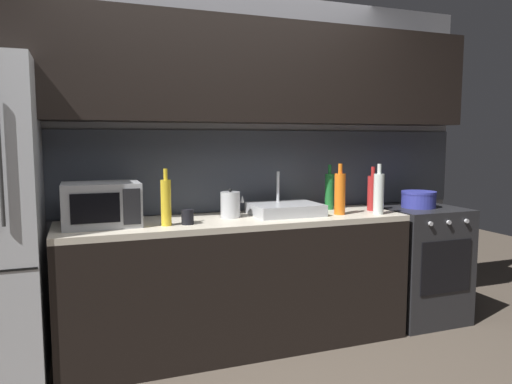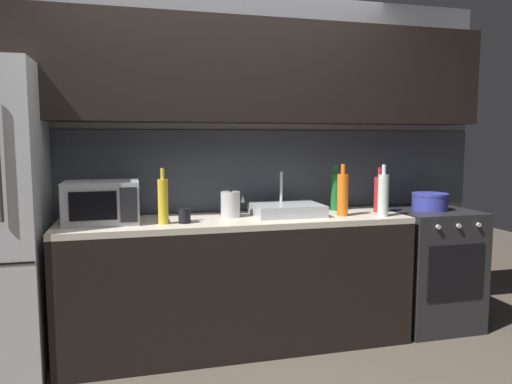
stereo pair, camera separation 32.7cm
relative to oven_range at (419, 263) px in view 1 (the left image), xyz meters
The scene contains 13 objects.
back_wall 1.90m from the oven_range, 168.86° to the left, with size 4.10×0.44×2.50m.
counter_run 1.52m from the oven_range, behind, with size 2.36×0.60×0.90m.
oven_range is the anchor object (origin of this frame).
microwave 2.47m from the oven_range, behind, with size 0.46×0.35×0.27m.
sink_basin 1.26m from the oven_range, behind, with size 0.48×0.38×0.30m.
kettle 1.65m from the oven_range, behind, with size 0.17×0.13×0.20m.
wine_bottle_red 0.74m from the oven_range, behind, with size 0.08×0.08×0.33m.
wine_bottle_green 0.95m from the oven_range, 167.58° to the left, with size 0.07×0.07×0.34m.
wine_bottle_orange 1.00m from the oven_range, behind, with size 0.08×0.08×0.36m.
wine_bottle_clear 0.81m from the oven_range, 161.20° to the right, with size 0.07×0.07×0.36m.
wine_bottle_yellow 2.11m from the oven_range, behind, with size 0.06×0.06×0.36m.
mug_dark 1.96m from the oven_range, behind, with size 0.08×0.08×0.10m, color black.
cooking_pot 0.51m from the oven_range, behind, with size 0.27×0.27×0.13m.
Camera 1 is at (-1.00, -2.15, 1.43)m, focal length 33.52 mm.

